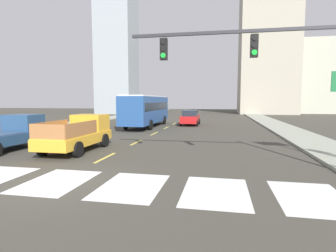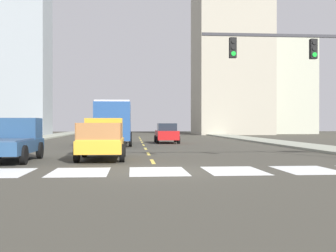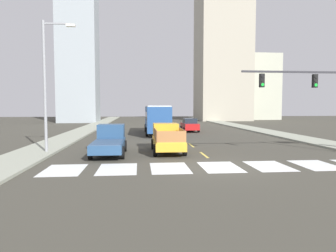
{
  "view_description": "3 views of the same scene",
  "coord_description": "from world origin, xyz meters",
  "px_view_note": "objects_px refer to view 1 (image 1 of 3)",
  "views": [
    {
      "loc": [
        5.58,
        -8.26,
        2.81
      ],
      "look_at": [
        2.14,
        9.14,
        1.13
      ],
      "focal_mm": 28.88,
      "sensor_mm": 36.0,
      "label": 1
    },
    {
      "loc": [
        -0.92,
        -15.26,
        1.68
      ],
      "look_at": [
        1.85,
        17.92,
        1.51
      ],
      "focal_mm": 46.38,
      "sensor_mm": 36.0,
      "label": 2
    },
    {
      "loc": [
        -4.3,
        -15.57,
        3.26
      ],
      "look_at": [
        -2.05,
        7.97,
        1.7
      ],
      "focal_mm": 32.08,
      "sensor_mm": 36.0,
      "label": 3
    }
  ],
  "objects_px": {
    "traffic_signal_gantry": "(285,63)",
    "sedan_far": "(190,118)",
    "pickup_dark": "(9,134)",
    "pickup_stakebed": "(80,133)",
    "city_bus": "(146,109)"
  },
  "relations": [
    {
      "from": "sedan_far",
      "to": "traffic_signal_gantry",
      "type": "height_order",
      "value": "traffic_signal_gantry"
    },
    {
      "from": "pickup_stakebed",
      "to": "pickup_dark",
      "type": "height_order",
      "value": "same"
    },
    {
      "from": "pickup_stakebed",
      "to": "sedan_far",
      "type": "xyz_separation_m",
      "value": [
        4.44,
        16.56,
        -0.08
      ]
    },
    {
      "from": "pickup_stakebed",
      "to": "city_bus",
      "type": "bearing_deg",
      "value": 89.58
    },
    {
      "from": "pickup_dark",
      "to": "sedan_far",
      "type": "xyz_separation_m",
      "value": [
        8.44,
        17.34,
        -0.06
      ]
    },
    {
      "from": "traffic_signal_gantry",
      "to": "pickup_dark",
      "type": "bearing_deg",
      "value": 170.0
    },
    {
      "from": "pickup_stakebed",
      "to": "city_bus",
      "type": "xyz_separation_m",
      "value": [
        0.05,
        13.8,
        1.02
      ]
    },
    {
      "from": "pickup_stakebed",
      "to": "pickup_dark",
      "type": "relative_size",
      "value": 1.0
    },
    {
      "from": "sedan_far",
      "to": "city_bus",
      "type": "bearing_deg",
      "value": -147.97
    },
    {
      "from": "sedan_far",
      "to": "traffic_signal_gantry",
      "type": "relative_size",
      "value": 0.5
    },
    {
      "from": "pickup_stakebed",
      "to": "traffic_signal_gantry",
      "type": "relative_size",
      "value": 0.59
    },
    {
      "from": "traffic_signal_gantry",
      "to": "sedan_far",
      "type": "bearing_deg",
      "value": 106.15
    },
    {
      "from": "sedan_far",
      "to": "pickup_stakebed",
      "type": "bearing_deg",
      "value": -105.16
    },
    {
      "from": "pickup_dark",
      "to": "sedan_far",
      "type": "bearing_deg",
      "value": 63.32
    },
    {
      "from": "pickup_stakebed",
      "to": "sedan_far",
      "type": "bearing_deg",
      "value": 74.79
    }
  ]
}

